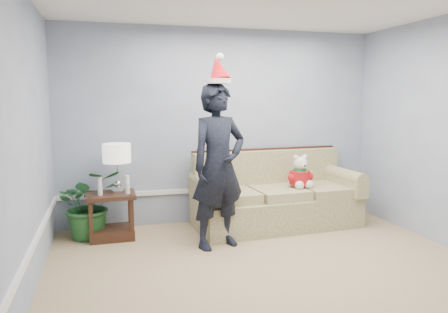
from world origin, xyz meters
name	(u,v)px	position (x,y,z in m)	size (l,w,h in m)	color
room_shell	(297,144)	(0.00, 0.00, 1.35)	(4.54, 5.04, 2.74)	tan
wainscot_trim	(148,219)	(-1.18, 1.18, 0.45)	(4.49, 4.99, 0.06)	white
sofa	(275,199)	(0.64, 2.04, 0.37)	(2.26, 1.09, 1.03)	brown
side_table	(112,221)	(-1.55, 2.04, 0.22)	(0.60, 0.50, 0.57)	#3A1E15
table_lamp	(117,155)	(-1.46, 2.07, 1.04)	(0.34, 0.34, 0.61)	silver
candle_pair	(114,186)	(-1.51, 1.96, 0.68)	(0.38, 0.06, 0.23)	silver
houseplant	(89,204)	(-1.81, 2.14, 0.43)	(0.78, 0.68, 0.87)	#1E5526
man	(218,166)	(-0.33, 1.40, 0.96)	(0.70, 0.46, 1.91)	black
santa_hat	(218,71)	(-0.33, 1.41, 2.05)	(0.39, 0.41, 0.34)	silver
teddy_bear	(300,176)	(0.94, 1.89, 0.70)	(0.30, 0.33, 0.45)	silver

